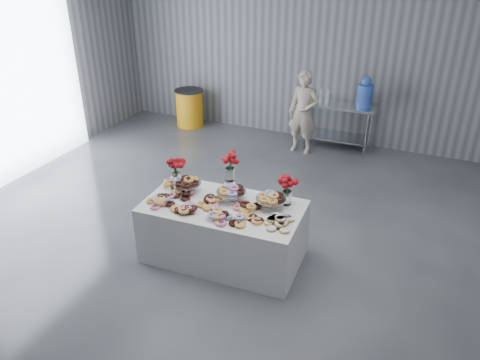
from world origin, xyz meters
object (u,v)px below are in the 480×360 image
(prep_table, at_px, (334,117))
(trash_barrel, at_px, (190,108))
(water_jug, at_px, (365,93))
(display_table, at_px, (223,232))
(person, at_px, (303,113))

(prep_table, height_order, trash_barrel, prep_table)
(water_jug, bearing_deg, prep_table, 180.00)
(display_table, distance_m, person, 3.60)
(water_jug, height_order, trash_barrel, water_jug)
(trash_barrel, bearing_deg, water_jug, 0.00)
(display_table, bearing_deg, prep_table, 84.08)
(display_table, relative_size, prep_table, 1.27)
(display_table, distance_m, prep_table, 4.00)
(display_table, xyz_separation_m, prep_table, (0.41, 3.97, 0.24))
(display_table, bearing_deg, water_jug, 77.06)
(prep_table, distance_m, trash_barrel, 3.10)
(display_table, height_order, person, person)
(person, xyz_separation_m, trash_barrel, (-2.60, 0.39, -0.38))
(trash_barrel, bearing_deg, display_table, -55.98)
(person, relative_size, trash_barrel, 1.97)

